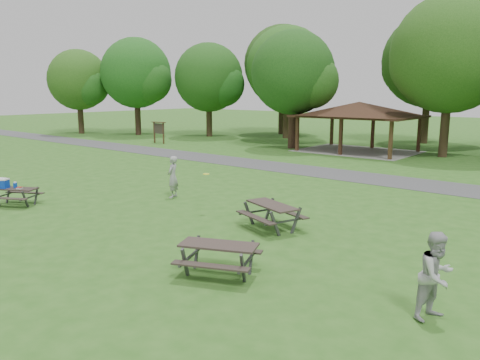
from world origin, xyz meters
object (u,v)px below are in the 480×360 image
(picnic_table_middle, at_px, (272,210))
(frisbee_catcher, at_px, (437,276))
(picnic_table_near, at_px, (12,189))
(frisbee_thrower, at_px, (173,177))

(picnic_table_middle, bearing_deg, frisbee_catcher, -25.69)
(picnic_table_middle, distance_m, frisbee_catcher, 6.93)
(picnic_table_near, xyz_separation_m, frisbee_thrower, (3.92, 5.13, 0.23))
(picnic_table_near, height_order, frisbee_catcher, frisbee_catcher)
(picnic_table_middle, height_order, frisbee_catcher, frisbee_catcher)
(frisbee_catcher, bearing_deg, picnic_table_near, 112.77)
(picnic_table_near, bearing_deg, frisbee_thrower, 52.58)
(frisbee_thrower, height_order, frisbee_catcher, frisbee_catcher)
(frisbee_thrower, distance_m, frisbee_catcher, 12.97)
(frisbee_thrower, bearing_deg, picnic_table_middle, 55.90)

